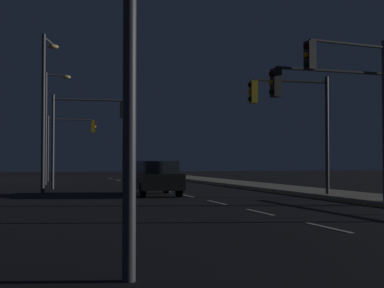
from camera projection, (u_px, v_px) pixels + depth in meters
ground_plane at (212, 202)px, 21.00m from camera, size 112.00×112.00×0.00m
sidewalk_right at (357, 197)px, 22.86m from camera, size 2.82×77.00×0.14m
lane_markings_center at (187, 196)px, 24.35m from camera, size 0.14×50.00×0.01m
lane_edge_line at (271, 192)px, 27.16m from camera, size 0.14×53.00×0.01m
car at (155, 177)px, 24.73m from camera, size 1.99×4.47×1.57m
traffic_light_far_right at (337, 103)px, 18.88m from camera, size 4.94×0.43×4.83m
traffic_light_near_right at (86, 123)px, 30.64m from camera, size 4.19×0.61×5.28m
traffic_light_mid_left at (293, 110)px, 23.27m from camera, size 3.74×0.41×5.12m
traffic_light_far_left at (70, 135)px, 41.42m from camera, size 3.70×0.38×4.98m
traffic_light_near_left at (352, 87)px, 18.76m from camera, size 3.48×0.61×5.75m
street_lamp_far_end at (45, 98)px, 26.54m from camera, size 0.88×1.94×7.75m
street_lamp_median at (49, 118)px, 35.39m from camera, size 1.68×0.36×7.36m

